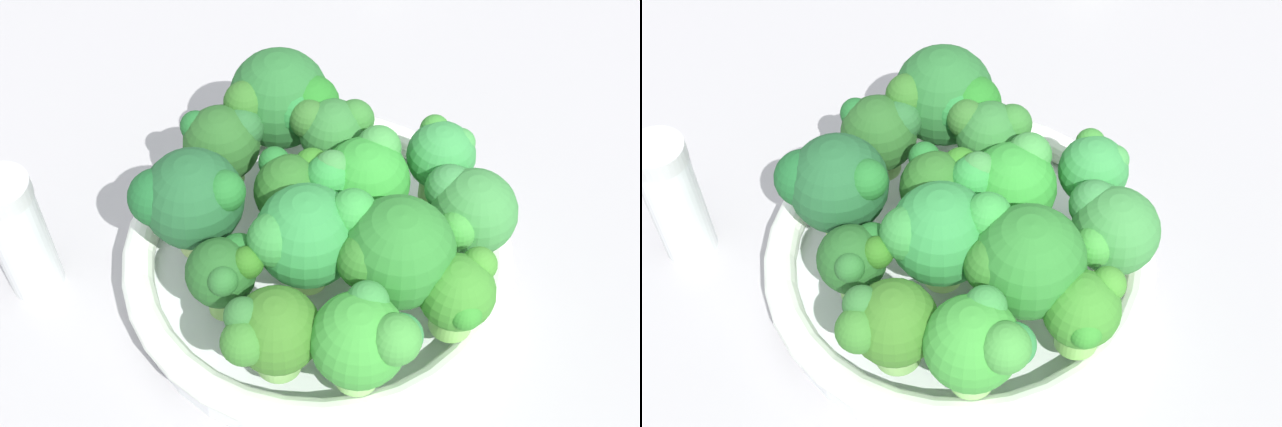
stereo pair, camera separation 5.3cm
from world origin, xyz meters
TOP-DOWN VIEW (x-y plane):
  - ground_plane at (0.00, 0.00)cm, footprint 130.00×130.00cm
  - bowl at (1.02, -0.17)cm, footprint 25.20×25.20cm
  - broccoli_floret_0 at (-1.82, -1.03)cm, footprint 6.44×6.52cm
  - broccoli_floret_1 at (-0.33, -5.88)cm, footprint 6.75×6.63cm
  - broccoli_floret_2 at (-5.89, 1.87)cm, footprint 4.70×4.40cm
  - broccoli_floret_3 at (2.44, 8.13)cm, footprint 5.18×5.24cm
  - broccoli_floret_4 at (-7.91, -2.55)cm, footprint 5.67×5.05cm
  - broccoli_floret_5 at (-3.21, 6.33)cm, footprint 6.24×6.63cm
  - broccoli_floret_6 at (4.01, -1.25)cm, footprint 6.41×5.90cm
  - broccoli_floret_7 at (7.20, 6.65)cm, footprint 7.34×7.68cm
  - broccoli_floret_8 at (8.54, -4.51)cm, footprint 4.40×4.40cm
  - broccoli_floret_9 at (6.65, 2.50)cm, footprint 4.64×4.95cm
  - broccoli_floret_10 at (-5.70, -7.27)cm, footprint 5.38×6.06cm
  - broccoli_floret_11 at (5.60, -7.86)cm, footprint 6.02×6.02cm
  - broccoli_floret_12 at (0.36, -10.01)cm, footprint 4.83×4.47cm
  - broccoli_floret_13 at (1.27, 1.97)cm, footprint 5.23×5.43cm
  - pepper_shaker at (-9.26, 15.54)cm, footprint 3.67×3.67cm

SIDE VIEW (x-z plane):
  - ground_plane at x=0.00cm, z-range -2.50..0.00cm
  - bowl at x=1.02cm, z-range 0.04..3.78cm
  - pepper_shaker at x=-9.26cm, z-range 0.05..9.90cm
  - broccoli_floret_12 at x=0.36cm, z-range 4.17..9.85cm
  - broccoli_floret_3 at x=2.44cm, z-range 4.17..10.08cm
  - broccoli_floret_4 at x=-7.91cm, z-range 4.25..10.28cm
  - broccoli_floret_2 at x=-5.89cm, z-range 4.47..10.10cm
  - broccoli_floret_13 at x=1.27cm, z-range 4.44..10.40cm
  - broccoli_floret_11 at x=5.60cm, z-range 4.29..10.55cm
  - broccoli_floret_8 at x=8.54cm, z-range 4.41..10.56cm
  - broccoli_floret_6 at x=4.01cm, z-range 4.41..11.04cm
  - broccoli_floret_9 at x=6.65cm, z-range 4.67..10.80cm
  - broccoli_floret_10 at x=-5.70cm, z-range 4.35..11.12cm
  - broccoli_floret_7 at x=7.20cm, z-range 4.12..11.38cm
  - broccoli_floret_5 at x=-3.21cm, z-range 4.38..11.91cm
  - broccoli_floret_1 at x=-0.33cm, z-range 4.29..12.07cm
  - broccoli_floret_0 at x=-1.82cm, z-range 4.46..11.94cm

